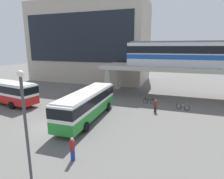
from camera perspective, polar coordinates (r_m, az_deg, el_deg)
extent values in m
plane|color=#605E5B|center=(28.81, -5.29, -3.38)|extent=(120.00, 120.00, 0.00)
cube|color=#B2A899|center=(47.35, -6.59, 13.84)|extent=(27.11, 12.86, 17.88)
cube|color=black|center=(41.62, -10.59, 15.10)|extent=(24.40, 0.10, 10.01)
cube|color=#ADA89E|center=(31.94, 25.15, 5.70)|extent=(30.55, 7.40, 0.60)
cylinder|color=#ADA89E|center=(31.15, -1.37, 2.08)|extent=(1.10, 1.10, 4.42)
cylinder|color=#ADA89E|center=(36.56, 1.79, 3.67)|extent=(1.10, 1.10, 4.42)
cube|color=silver|center=(31.97, 27.96, 9.22)|extent=(25.20, 2.90, 3.60)
cube|color=#194CA5|center=(31.99, 27.89, 8.58)|extent=(25.26, 2.96, 0.70)
cube|color=black|center=(31.95, 28.10, 10.51)|extent=(25.26, 2.96, 1.10)
cube|color=slate|center=(31.96, 28.33, 12.65)|extent=(24.19, 2.61, 0.24)
cube|color=#268C33|center=(21.47, -7.38, -6.19)|extent=(2.73, 11.05, 1.10)
cube|color=white|center=(21.09, -7.48, -2.85)|extent=(2.73, 11.05, 1.50)
cube|color=black|center=(21.07, -7.49, -2.65)|extent=(2.77, 11.09, 0.96)
cube|color=silver|center=(20.89, -7.55, -0.71)|extent=(2.60, 10.50, 0.12)
cylinder|color=black|center=(25.18, -6.54, -4.62)|extent=(0.30, 1.01, 1.00)
cylinder|color=black|center=(24.29, -1.13, -5.18)|extent=(0.30, 1.01, 1.00)
cylinder|color=black|center=(19.72, -14.53, -9.98)|extent=(0.30, 1.01, 1.00)
cylinder|color=black|center=(18.58, -7.86, -11.13)|extent=(0.30, 1.01, 1.00)
cube|color=red|center=(31.16, -29.39, -1.77)|extent=(11.26, 4.30, 1.10)
cube|color=white|center=(30.90, -29.66, 0.56)|extent=(11.26, 4.30, 1.50)
cube|color=black|center=(30.88, -29.67, 0.70)|extent=(11.31, 4.35, 0.96)
cube|color=silver|center=(30.76, -29.82, 2.04)|extent=(10.70, 4.09, 0.12)
cylinder|color=black|center=(34.86, -30.68, -1.45)|extent=(1.03, 0.44, 1.00)
cylinder|color=black|center=(28.12, -28.04, -4.22)|extent=(1.03, 0.44, 1.00)
cylinder|color=black|center=(29.48, -24.02, -3.08)|extent=(1.03, 0.44, 1.00)
torus|color=black|center=(27.55, 12.17, -3.64)|extent=(0.74, 0.10, 0.74)
torus|color=black|center=(27.73, 10.04, -3.44)|extent=(0.74, 0.10, 0.74)
cylinder|color=black|center=(27.56, 11.13, -2.98)|extent=(1.05, 0.11, 0.05)
cylinder|color=black|center=(27.65, 10.06, -2.84)|extent=(0.04, 0.04, 0.55)
cylinder|color=black|center=(27.45, 12.21, -2.94)|extent=(0.04, 0.04, 0.65)
torus|color=black|center=(26.09, 21.64, -5.21)|extent=(0.71, 0.33, 0.74)
torus|color=black|center=(26.42, 19.49, -4.82)|extent=(0.71, 0.33, 0.74)
cylinder|color=silver|center=(26.17, 20.60, -4.43)|extent=(0.99, 0.43, 0.05)
cylinder|color=silver|center=(26.33, 19.54, -4.19)|extent=(0.04, 0.04, 0.55)
cylinder|color=silver|center=(25.99, 21.70, -4.47)|extent=(0.04, 0.04, 0.65)
cylinder|color=#26262D|center=(24.30, 12.92, -5.78)|extent=(0.32, 0.32, 0.79)
cube|color=maroon|center=(24.09, 13.01, -4.19)|extent=(0.45, 0.48, 0.62)
sphere|color=tan|center=(23.97, 13.06, -3.23)|extent=(0.21, 0.21, 0.21)
cylinder|color=navy|center=(14.60, -11.75, -18.72)|extent=(0.32, 0.32, 0.85)
cube|color=maroon|center=(14.22, -11.89, -16.09)|extent=(0.33, 0.44, 0.68)
sphere|color=tan|center=(14.01, -11.98, -14.46)|extent=(0.23, 0.23, 0.23)
cylinder|color=#3F3F44|center=(11.84, -24.35, -12.09)|extent=(0.16, 0.16, 6.48)
sphere|color=silver|center=(10.93, -25.98, 4.34)|extent=(0.36, 0.36, 0.36)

